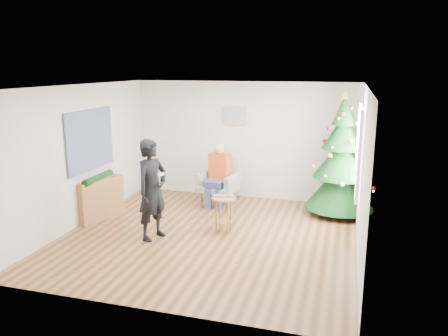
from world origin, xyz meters
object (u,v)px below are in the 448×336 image
(standing_man, at_px, (152,190))
(stool, at_px, (224,214))
(armchair, at_px, (219,187))
(christmas_tree, at_px, (341,160))
(console, at_px, (99,199))

(standing_man, bearing_deg, stool, -41.85)
(stool, relative_size, standing_man, 0.37)
(armchair, bearing_deg, stool, -59.57)
(christmas_tree, height_order, armchair, christmas_tree)
(armchair, xyz_separation_m, console, (-1.98, -1.51, 0.02))
(christmas_tree, bearing_deg, standing_man, -143.85)
(armchair, height_order, console, armchair)
(standing_man, xyz_separation_m, console, (-1.43, 0.62, -0.47))
(christmas_tree, relative_size, console, 2.46)
(stool, distance_m, console, 2.53)
(armchair, distance_m, console, 2.49)
(standing_man, distance_m, console, 1.63)
(christmas_tree, relative_size, armchair, 2.42)
(christmas_tree, distance_m, stool, 2.65)
(christmas_tree, relative_size, stool, 3.78)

